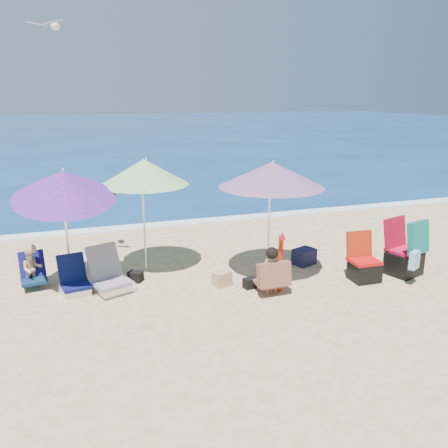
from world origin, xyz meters
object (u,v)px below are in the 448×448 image
object	(u,v)px
chair_navy	(74,284)
person_center	(272,272)
umbrella_striped	(144,172)
chair_rainbow	(111,279)
seagull	(54,26)
umbrella_blue	(63,185)
furled_umbrella	(281,259)
person_left	(32,268)
camp_chair_left	(364,266)
camp_chair_right	(405,255)
umbrella_turquoise	(272,175)

from	to	relation	value
chair_navy	person_center	size ratio (longest dim) A/B	0.78
umbrella_striped	chair_rainbow	size ratio (longest dim) A/B	2.49
chair_navy	seagull	bearing A→B (deg)	87.47
umbrella_blue	person_center	distance (m)	3.90
furled_umbrella	person_left	distance (m)	4.54
umbrella_striped	person_left	size ratio (longest dim) A/B	2.79
seagull	camp_chair_left	bearing A→B (deg)	-24.16
umbrella_blue	person_center	bearing A→B (deg)	-20.57
camp_chair_right	person_left	world-z (taller)	camp_chair_right
chair_rainbow	person_left	xyz separation A→B (m)	(-1.34, 0.62, 0.16)
umbrella_blue	seagull	world-z (taller)	seagull
umbrella_blue	person_left	distance (m)	1.77
umbrella_turquoise	umbrella_striped	world-z (taller)	umbrella_striped
umbrella_striped	person_center	size ratio (longest dim) A/B	2.60
furled_umbrella	chair_navy	world-z (taller)	furled_umbrella
person_center	furled_umbrella	bearing A→B (deg)	14.37
umbrella_blue	camp_chair_right	size ratio (longest dim) A/B	2.07
umbrella_turquoise	chair_navy	bearing A→B (deg)	174.55
umbrella_striped	chair_navy	size ratio (longest dim) A/B	3.36
camp_chair_right	person_center	world-z (taller)	camp_chair_right
furled_umbrella	person_left	bearing A→B (deg)	158.97
furled_umbrella	camp_chair_right	distance (m)	2.69
umbrella_turquoise	person_left	world-z (taller)	umbrella_turquoise
umbrella_turquoise	furled_umbrella	bearing A→B (deg)	-99.02
camp_chair_left	camp_chair_right	world-z (taller)	camp_chair_right
camp_chair_right	umbrella_striped	bearing A→B (deg)	158.70
furled_umbrella	chair_navy	distance (m)	3.71
furled_umbrella	chair_rainbow	size ratio (longest dim) A/B	1.25
umbrella_blue	furled_umbrella	xyz separation A→B (m)	(3.54, -1.22, -1.32)
furled_umbrella	umbrella_striped	bearing A→B (deg)	138.61
umbrella_striped	furled_umbrella	size ratio (longest dim) A/B	1.99
camp_chair_right	furled_umbrella	bearing A→B (deg)	179.39
chair_navy	camp_chair_left	distance (m)	5.39
umbrella_turquoise	furled_umbrella	world-z (taller)	umbrella_turquoise
umbrella_turquoise	chair_navy	world-z (taller)	umbrella_turquoise
umbrella_blue	person_center	world-z (taller)	umbrella_blue
furled_umbrella	seagull	xyz separation A→B (m)	(-3.46, 2.33, 3.98)
person_left	seagull	xyz separation A→B (m)	(0.77, 0.71, 4.24)
umbrella_turquoise	chair_navy	xyz separation A→B (m)	(-3.64, 0.35, -1.83)
camp_chair_right	person_left	distance (m)	7.11
person_center	person_left	bearing A→B (deg)	157.57
camp_chair_left	umbrella_striped	bearing A→B (deg)	154.41
umbrella_turquoise	person_left	distance (m)	4.73
camp_chair_left	person_left	bearing A→B (deg)	164.74
person_left	umbrella_striped	bearing A→B (deg)	5.29
camp_chair_left	seagull	world-z (taller)	seagull
person_center	person_left	xyz separation A→B (m)	(-4.05, 1.67, -0.05)
umbrella_blue	chair_navy	distance (m)	1.78
umbrella_blue	chair_rainbow	distance (m)	1.87
chair_rainbow	person_left	distance (m)	1.49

